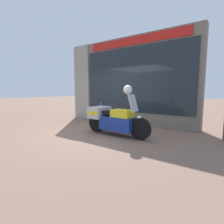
% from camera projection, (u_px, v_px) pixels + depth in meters
% --- Properties ---
extents(ground_plane, '(60.00, 60.00, 0.00)m').
position_uv_depth(ground_plane, '(97.00, 131.00, 6.27)').
color(ground_plane, '#7A5B4C').
extents(shop_building, '(6.11, 0.55, 3.66)m').
position_uv_depth(shop_building, '(118.00, 82.00, 7.90)').
color(shop_building, '#6B6056').
rests_on(shop_building, ground).
extents(window_display, '(4.68, 0.30, 2.00)m').
position_uv_depth(window_display, '(135.00, 113.00, 7.59)').
color(window_display, slate).
rests_on(window_display, ground).
extents(paramedic_motorcycle, '(2.37, 0.75, 1.34)m').
position_uv_depth(paramedic_motorcycle, '(113.00, 119.00, 5.71)').
color(paramedic_motorcycle, black).
rests_on(paramedic_motorcycle, ground).
extents(white_helmet, '(0.27, 0.27, 0.27)m').
position_uv_depth(white_helmet, '(128.00, 90.00, 5.24)').
color(white_helmet, white).
rests_on(white_helmet, paramedic_motorcycle).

